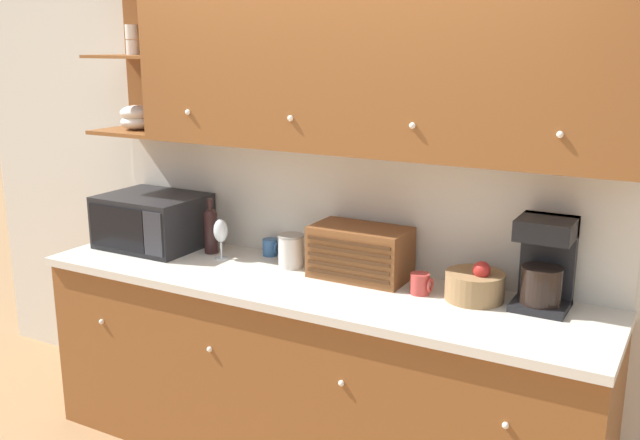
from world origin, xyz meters
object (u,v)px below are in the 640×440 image
wine_bottle (211,228)px  fruit_basket (475,285)px  coffee_maker (545,263)px  wine_glass (221,232)px  mug_blue_second (271,247)px  bread_box (360,252)px  mug (420,284)px  storage_canister (291,251)px  microwave (153,221)px

wine_bottle → fruit_basket: wine_bottle is taller
fruit_basket → coffee_maker: size_ratio=0.65×
wine_glass → fruit_basket: (1.31, 0.05, -0.08)m
mug_blue_second → bread_box: bearing=-9.1°
bread_box → fruit_basket: bread_box is taller
wine_bottle → mug: 1.20m
wine_glass → mug: bearing=0.3°
storage_canister → coffee_maker: 1.21m
bread_box → fruit_basket: 0.57m
microwave → mug: microwave is taller
mug_blue_second → coffee_maker: coffee_maker is taller
mug → coffee_maker: coffee_maker is taller
mug_blue_second → fruit_basket: fruit_basket is taller
fruit_basket → coffee_maker: coffee_maker is taller
mug → coffee_maker: (0.50, 0.10, 0.15)m
bread_box → mug: size_ratio=4.66×
microwave → wine_glass: microwave is taller
mug_blue_second → coffee_maker: 1.41m
wine_bottle → coffee_maker: size_ratio=0.76×
mug_blue_second → fruit_basket: size_ratio=0.35×
storage_canister → coffee_maker: size_ratio=0.43×
microwave → coffee_maker: size_ratio=1.36×
storage_canister → fruit_basket: bearing=-0.4°
fruit_basket → wine_glass: bearing=-177.7°
mug → wine_glass: bearing=-179.7°
wine_glass → bread_box: size_ratio=0.46×
bread_box → coffee_maker: 0.84m
wine_bottle → storage_canister: size_ratio=1.78×
mug → bread_box: bearing=167.1°
mug_blue_second → microwave: bearing=-166.1°
bread_box → fruit_basket: (0.56, -0.03, -0.06)m
microwave → storage_canister: 0.85m
mug_blue_second → coffee_maker: (1.40, -0.07, 0.15)m
wine_bottle → mug_blue_second: 0.33m
microwave → mug_blue_second: (0.65, 0.16, -0.10)m
wine_glass → mug_blue_second: size_ratio=2.33×
storage_canister → fruit_basket: fruit_basket is taller
microwave → storage_canister: bearing=3.3°
wine_bottle → mug_blue_second: (0.30, 0.11, -0.09)m
microwave → wine_bottle: (0.35, 0.05, -0.01)m
microwave → coffee_maker: (2.05, 0.10, 0.05)m
fruit_basket → coffee_maker: (0.27, 0.05, 0.13)m
wine_glass → fruit_basket: wine_glass is taller
fruit_basket → bread_box: bearing=177.0°
storage_canister → microwave: bearing=-176.7°
bread_box → coffee_maker: size_ratio=1.17×
storage_canister → wine_glass: bearing=-171.5°
microwave → bread_box: 1.22m
mug_blue_second → bread_box: size_ratio=0.20×
wine_bottle → coffee_maker: 1.70m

